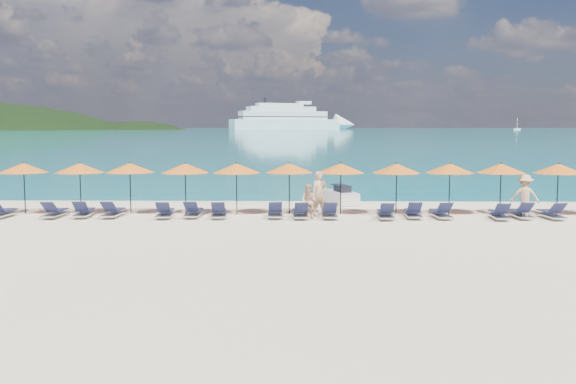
{
  "coord_description": "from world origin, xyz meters",
  "views": [
    {
      "loc": [
        0.52,
        -22.55,
        3.86
      ],
      "look_at": [
        0.0,
        3.0,
        1.2
      ],
      "focal_mm": 40.0,
      "sensor_mm": 36.0,
      "label": 1
    }
  ],
  "objects": [
    {
      "name": "lounger_8",
      "position": [
        -2.91,
        3.95,
        0.24
      ],
      "size": [
        0.74,
        1.74,
        0.66
      ],
      "rotation": [
        0.0,
        0.0,
        0.07
      ],
      "color": "silver",
      "rests_on": "ground"
    },
    {
      "name": "headland_small",
      "position": [
        -150.0,
        560.0,
        -35.0
      ],
      "size": [
        162.0,
        126.0,
        85.5
      ],
      "color": "black",
      "rests_on": "ground"
    },
    {
      "name": "umbrella_9",
      "position": [
        6.95,
        5.19,
        2.02
      ],
      "size": [
        2.1,
        2.1,
        2.28
      ],
      "color": "black",
      "rests_on": "ground"
    },
    {
      "name": "lounger_15",
      "position": [
        8.68,
        3.74,
        0.24
      ],
      "size": [
        0.73,
        1.74,
        0.66
      ],
      "rotation": [
        0.0,
        0.0,
        -0.07
      ],
      "color": "silver",
      "rests_on": "ground"
    },
    {
      "name": "lounger_12",
      "position": [
        4.01,
        3.75,
        0.24
      ],
      "size": [
        0.64,
        1.71,
        0.66
      ],
      "rotation": [
        0.0,
        0.0,
        -0.01
      ],
      "color": "silver",
      "rests_on": "ground"
    },
    {
      "name": "umbrella_6",
      "position": [
        0.01,
        5.24,
        2.02
      ],
      "size": [
        2.1,
        2.1,
        2.28
      ],
      "color": "black",
      "rests_on": "ground"
    },
    {
      "name": "umbrella_4",
      "position": [
        -4.49,
        5.02,
        2.02
      ],
      "size": [
        2.1,
        2.1,
        2.28
      ],
      "color": "black",
      "rests_on": "ground"
    },
    {
      "name": "sea",
      "position": [
        0.0,
        660.0,
        0.01
      ],
      "size": [
        1600.0,
        1300.0,
        0.01
      ],
      "primitive_type": "cube",
      "color": "#1FA9B2",
      "rests_on": "ground"
    },
    {
      "name": "lounger_10",
      "position": [
        0.49,
        3.87,
        0.24
      ],
      "size": [
        0.75,
        1.74,
        0.66
      ],
      "rotation": [
        0.0,
        0.0,
        0.08
      ],
      "color": "silver",
      "rests_on": "ground"
    },
    {
      "name": "umbrella_10",
      "position": [
        9.16,
        5.23,
        2.02
      ],
      "size": [
        2.1,
        2.1,
        2.28
      ],
      "color": "black",
      "rests_on": "ground"
    },
    {
      "name": "umbrella_8",
      "position": [
        4.64,
        5.08,
        2.02
      ],
      "size": [
        2.1,
        2.1,
        2.28
      ],
      "color": "black",
      "rests_on": "ground"
    },
    {
      "name": "lounger_4",
      "position": [
        -8.64,
        4.05,
        0.24
      ],
      "size": [
        0.73,
        1.74,
        0.66
      ],
      "rotation": [
        0.0,
        0.0,
        0.07
      ],
      "color": "silver",
      "rests_on": "ground"
    },
    {
      "name": "lounger_17",
      "position": [
        10.89,
        3.93,
        0.24
      ],
      "size": [
        0.75,
        1.74,
        0.66
      ],
      "rotation": [
        0.0,
        0.0,
        0.08
      ],
      "color": "silver",
      "rests_on": "ground"
    },
    {
      "name": "lounger_5",
      "position": [
        -7.39,
        4.06,
        0.24
      ],
      "size": [
        0.72,
        1.74,
        0.66
      ],
      "rotation": [
        0.0,
        0.0,
        -0.06
      ],
      "color": "silver",
      "rests_on": "ground"
    },
    {
      "name": "jetski",
      "position": [
        2.5,
        8.97,
        0.38
      ],
      "size": [
        1.72,
        2.76,
        0.92
      ],
      "rotation": [
        0.0,
        0.0,
        0.31
      ],
      "color": "silver",
      "rests_on": "ground"
    },
    {
      "name": "lounger_3",
      "position": [
        -9.81,
        3.89,
        0.24
      ],
      "size": [
        0.69,
        1.73,
        0.66
      ],
      "rotation": [
        0.0,
        0.0,
        -0.04
      ],
      "color": "silver",
      "rests_on": "ground"
    },
    {
      "name": "beachgoer_a",
      "position": [
        1.32,
        4.63,
        0.96
      ],
      "size": [
        0.81,
        0.66,
        1.91
      ],
      "primitive_type": "imported",
      "rotation": [
        0.0,
        0.0,
        0.33
      ],
      "color": "tan",
      "rests_on": "ground"
    },
    {
      "name": "umbrella_7",
      "position": [
        2.24,
        5.17,
        2.02
      ],
      "size": [
        2.1,
        2.1,
        2.28
      ],
      "color": "black",
      "rests_on": "ground"
    },
    {
      "name": "lounger_9",
      "position": [
        -0.56,
        4.05,
        0.24
      ],
      "size": [
        0.7,
        1.73,
        0.66
      ],
      "rotation": [
        0.0,
        0.0,
        0.05
      ],
      "color": "silver",
      "rests_on": "ground"
    },
    {
      "name": "lounger_2",
      "position": [
        -12.0,
        3.78,
        0.24
      ],
      "size": [
        0.69,
        1.72,
        0.66
      ],
      "rotation": [
        0.0,
        0.0,
        -0.04
      ],
      "color": "silver",
      "rests_on": "ground"
    },
    {
      "name": "beachgoer_c",
      "position": [
        9.97,
        4.52,
        0.9
      ],
      "size": [
        1.26,
        0.8,
        1.8
      ],
      "primitive_type": "imported",
      "rotation": [
        0.0,
        0.0,
        2.9
      ],
      "color": "tan",
      "rests_on": "ground"
    },
    {
      "name": "umbrella_3",
      "position": [
        -6.95,
        5.2,
        2.02
      ],
      "size": [
        2.1,
        2.1,
        2.28
      ],
      "color": "black",
      "rests_on": "ground"
    },
    {
      "name": "umbrella_1",
      "position": [
        -11.57,
        5.08,
        2.02
      ],
      "size": [
        2.1,
        2.1,
        2.28
      ],
      "color": "black",
      "rests_on": "ground"
    },
    {
      "name": "lounger_13",
      "position": [
        5.2,
        4.07,
        0.24
      ],
      "size": [
        0.68,
        1.72,
        0.66
      ],
      "rotation": [
        0.0,
        0.0,
        -0.03
      ],
      "color": "silver",
      "rests_on": "ground"
    },
    {
      "name": "umbrella_5",
      "position": [
        -2.27,
        5.03,
        2.02
      ],
      "size": [
        2.1,
        2.1,
        2.28
      ],
      "color": "black",
      "rests_on": "ground"
    },
    {
      "name": "umbrella_11",
      "position": [
        11.55,
        5.07,
        2.02
      ],
      "size": [
        2.1,
        2.1,
        2.28
      ],
      "color": "black",
      "rests_on": "ground"
    },
    {
      "name": "lounger_11",
      "position": [
        1.71,
        3.93,
        0.24
      ],
      "size": [
        0.64,
        1.71,
        0.66
      ],
      "rotation": [
        0.0,
        0.0,
        0.01
      ],
      "color": "silver",
      "rests_on": "ground"
    },
    {
      "name": "lounger_7",
      "position": [
        -4.0,
        4.09,
        0.24
      ],
      "size": [
        0.67,
        1.72,
        0.66
      ],
      "rotation": [
        0.0,
        0.0,
        -0.03
      ],
      "color": "silver",
      "rests_on": "ground"
    },
    {
      "name": "umbrella_2",
      "position": [
        -9.1,
        5.04,
        2.02
      ],
      "size": [
        2.1,
        2.1,
        2.28
      ],
      "color": "black",
      "rests_on": "ground"
    },
    {
      "name": "lounger_14",
      "position": [
        6.34,
        3.98,
        0.24
      ],
      "size": [
        0.76,
        1.75,
        0.66
      ],
      "rotation": [
        0.0,
        0.0,
        0.08
      ],
      "color": "silver",
      "rests_on": "ground"
    },
    {
      "name": "sailboat_near",
      "position": [
        185.59,
        532.67,
        1.06
      ],
      "size": [
        5.62,
        1.87,
        10.3
      ],
      "color": "silver",
      "rests_on": "ground"
    },
    {
      "name": "cruise_ship",
      "position": [
        -4.19,
        593.25,
        9.19
      ],
      "size": [
        124.67,
        68.13,
        35.32
      ],
      "rotation": [
        0.0,
        0.0,
        0.4
      ],
      "color": "silver",
      "rests_on": "ground"
    },
    {
      "name": "lounger_16",
      "position": [
        9.65,
        4.03,
        0.24
      ],
      "size": [
        0.68,
        1.72,
        0.66
      ],
      "rotation": [
        0.0,
        0.0,
        0.04
      ],
      "color": "silver",
      "rests_on": "ground"
    },
    {
      "name": "beachgoer_b",
      "position": [
        0.85,
        3.81,
        0.72
      ],
      "size": [
        0.81,
        0.65,
        1.45
      ],
      "primitive_type": "imported",
      "rotation": [
        0.0,
        0.0,
        -0.41
      ],
      "color": "tan",
      "rests_on": "ground"
    },
    {
      "name": "ground",
      "position": [
        0.0,
        0.0,
        0.0
      ],
      "size": [
        1400.0,
        1400.0,
        0.0
      ],
      "primitive_type": "plane",
      "color": "beige"
    },
    {
      "name": "lounger_6",
      "position": [
        -5.16,
        3.89,
        0.24
      ],
      "size": [
        0.7,
        1.73,
        0.66
      ],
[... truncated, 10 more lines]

